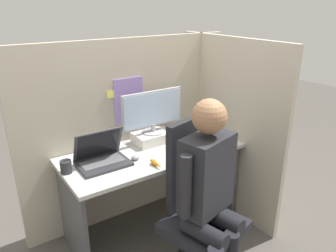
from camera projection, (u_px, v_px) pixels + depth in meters
ground_plane at (175, 247)px, 2.58m from camera, size 12.00×12.00×0.00m
cubicle_panel_back at (132, 130)px, 2.80m from camera, size 1.92×0.05×1.55m
cubicle_panel_right at (227, 127)px, 2.88m from camera, size 0.04×1.25×1.55m
desk at (153, 171)px, 2.63m from camera, size 1.42×0.62×0.71m
paper_box at (153, 137)px, 2.72m from camera, size 0.32×0.21×0.09m
monitor at (153, 111)px, 2.64m from camera, size 0.55×0.18×0.35m
laptop at (102, 158)px, 2.34m from camera, size 0.36×0.26×0.25m
mouse at (135, 158)px, 2.41m from camera, size 0.06×0.05×0.04m
stapler at (204, 129)px, 2.96m from camera, size 0.05×0.15×0.04m
carrot_toy at (157, 164)px, 2.31m from camera, size 0.04×0.13×0.04m
office_chair at (197, 202)px, 2.20m from camera, size 0.56×0.61×1.10m
person at (210, 187)px, 1.98m from camera, size 0.47×0.46×1.30m
pen_cup at (66, 167)px, 2.22m from camera, size 0.08×0.08×0.09m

